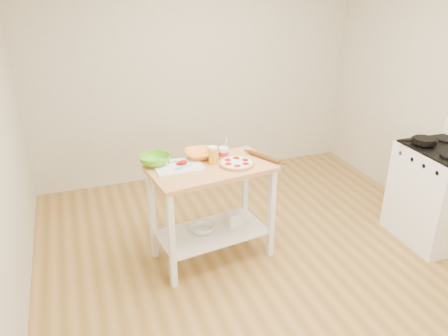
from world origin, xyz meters
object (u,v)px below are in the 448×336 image
at_px(knife, 158,163).
at_px(rolling_pin, 264,157).
at_px(orange_bowl, 200,154).
at_px(yogurt_tub, 223,153).
at_px(pizza, 237,163).
at_px(shelf_bin, 233,218).
at_px(skillet, 423,141).
at_px(green_bowl, 155,160).
at_px(cutting_board, 178,166).
at_px(beer_pint, 213,155).
at_px(prep_island, 212,194).
at_px(shelf_glass_bowl, 203,228).
at_px(spatula, 183,167).
at_px(gas_stove, 438,194).

xyz_separation_m(knife, rolling_pin, (0.90, -0.20, 0.00)).
bearing_deg(orange_bowl, yogurt_tub, -28.34).
xyz_separation_m(pizza, shelf_bin, (0.01, 0.09, -0.60)).
xyz_separation_m(knife, shelf_bin, (0.64, -0.14, -0.60)).
distance_m(skillet, green_bowl, 2.46).
xyz_separation_m(orange_bowl, yogurt_tub, (0.18, -0.10, 0.02)).
bearing_deg(yogurt_tub, knife, 172.84).
bearing_deg(pizza, rolling_pin, 7.25).
bearing_deg(cutting_board, knife, 146.36).
height_order(beer_pint, shelf_bin, beer_pint).
height_order(prep_island, beer_pint, beer_pint).
bearing_deg(green_bowl, yogurt_tub, -8.26).
distance_m(yogurt_tub, shelf_glass_bowl, 0.70).
height_order(spatula, green_bowl, green_bowl).
bearing_deg(cutting_board, yogurt_tub, 2.07).
distance_m(skillet, rolling_pin, 1.51).
relative_size(spatula, orange_bowl, 0.55).
bearing_deg(spatula, shelf_glass_bowl, -8.79).
relative_size(gas_stove, cutting_board, 2.73).
bearing_deg(shelf_bin, beer_pint, 179.01).
distance_m(green_bowl, shelf_bin, 0.92).
bearing_deg(prep_island, knife, 155.24).
bearing_deg(cutting_board, spatula, -69.96).
bearing_deg(beer_pint, spatula, -175.77).
relative_size(green_bowl, shelf_bin, 2.17).
bearing_deg(shelf_bin, shelf_glass_bowl, -174.55).
xyz_separation_m(skillet, shelf_glass_bowl, (-2.06, 0.30, -0.68)).
height_order(pizza, orange_bowl, orange_bowl).
height_order(orange_bowl, beer_pint, beer_pint).
distance_m(gas_stove, spatula, 2.44).
bearing_deg(pizza, gas_stove, -11.62).
bearing_deg(knife, orange_bowl, 13.72).
xyz_separation_m(prep_island, rolling_pin, (0.49, -0.01, 0.28)).
bearing_deg(knife, shelf_glass_bowl, -17.43).
relative_size(knife, orange_bowl, 1.01).
bearing_deg(gas_stove, rolling_pin, 167.27).
height_order(pizza, shelf_glass_bowl, pizza).
height_order(gas_stove, spatula, gas_stove).
relative_size(green_bowl, yogurt_tub, 1.38).
relative_size(skillet, spatula, 2.35).
relative_size(prep_island, cutting_board, 2.71).
relative_size(pizza, cutting_board, 0.73).
bearing_deg(orange_bowl, prep_island, -81.78).
height_order(pizza, beer_pint, beer_pint).
distance_m(rolling_pin, shelf_glass_bowl, 0.84).
bearing_deg(green_bowl, spatula, -40.92).
height_order(pizza, rolling_pin, pizza).
distance_m(pizza, rolling_pin, 0.28).
height_order(green_bowl, shelf_bin, green_bowl).
bearing_deg(prep_island, spatula, 171.99).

